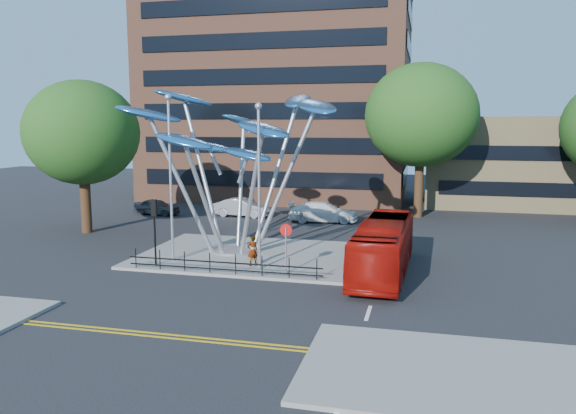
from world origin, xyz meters
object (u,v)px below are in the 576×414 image
(tree_right, at_px, (421,115))
(parked_car_left, at_px, (157,207))
(traffic_light_island, at_px, (154,218))
(no_entry_sign_island, at_px, (286,240))
(pedestrian, at_px, (253,251))
(parked_car_right, at_px, (323,212))
(red_bus, at_px, (383,247))
(street_lamp_right, at_px, (259,171))
(parked_car_mid, at_px, (242,207))
(leaf_sculpture, at_px, (234,134))
(street_lamp_left, at_px, (170,164))
(tree_left, at_px, (82,133))

(tree_right, bearing_deg, parked_car_left, -169.12)
(parked_car_left, bearing_deg, traffic_light_island, -146.06)
(no_entry_sign_island, distance_m, pedestrian, 2.40)
(parked_car_right, bearing_deg, no_entry_sign_island, 176.80)
(traffic_light_island, bearing_deg, red_bus, 7.62)
(pedestrian, bearing_deg, street_lamp_right, 95.75)
(red_bus, bearing_deg, parked_car_mid, 131.67)
(leaf_sculpture, distance_m, parked_car_left, 16.80)
(leaf_sculpture, relative_size, traffic_light_island, 3.71)
(tree_right, distance_m, street_lamp_right, 20.64)
(street_lamp_left, xyz_separation_m, red_bus, (11.10, 0.55, -3.99))
(street_lamp_right, bearing_deg, traffic_light_island, -174.81)
(tree_right, distance_m, pedestrian, 21.39)
(pedestrian, bearing_deg, parked_car_left, -89.89)
(leaf_sculpture, xyz_separation_m, traffic_light_island, (-2.93, -4.18, -4.26))
(no_entry_sign_island, bearing_deg, parked_car_left, 133.73)
(tree_right, bearing_deg, parked_car_mid, -166.83)
(traffic_light_island, height_order, no_entry_sign_island, traffic_light_island)
(tree_right, bearing_deg, parked_car_right, -150.19)
(no_entry_sign_island, bearing_deg, leaf_sculpture, 134.33)
(traffic_light_island, distance_m, pedestrian, 5.34)
(street_lamp_left, bearing_deg, parked_car_right, 69.16)
(tree_left, distance_m, leaf_sculpture, 12.38)
(street_lamp_left, relative_size, no_entry_sign_island, 3.59)
(tree_right, xyz_separation_m, leaf_sculpture, (-10.07, -15.32, -1.16))
(tree_right, height_order, street_lamp_right, tree_right)
(parked_car_left, bearing_deg, parked_car_right, -82.80)
(leaf_sculpture, bearing_deg, street_lamp_left, -127.40)
(parked_car_left, bearing_deg, leaf_sculpture, -129.30)
(tree_left, xyz_separation_m, pedestrian, (13.98, -6.52, -5.85))
(traffic_light_island, height_order, pedestrian, traffic_light_island)
(red_bus, distance_m, parked_car_right, 15.04)
(red_bus, height_order, parked_car_right, red_bus)
(tree_right, height_order, red_bus, tree_right)
(traffic_light_island, relative_size, pedestrian, 2.16)
(pedestrian, xyz_separation_m, parked_car_left, (-12.79, 14.52, -0.29))
(leaf_sculpture, distance_m, street_lamp_right, 4.83)
(parked_car_mid, relative_size, parked_car_right, 0.87)
(red_bus, height_order, parked_car_left, red_bus)
(leaf_sculpture, relative_size, red_bus, 1.30)
(parked_car_left, xyz_separation_m, parked_car_mid, (7.11, 0.80, 0.10))
(traffic_light_island, distance_m, no_entry_sign_island, 7.05)
(pedestrian, bearing_deg, parked_car_right, -135.37)
(leaf_sculpture, distance_m, red_bus, 10.60)
(tree_left, distance_m, no_entry_sign_island, 18.35)
(leaf_sculpture, bearing_deg, traffic_light_island, -125.04)
(street_lamp_left, bearing_deg, no_entry_sign_island, -8.61)
(no_entry_sign_island, bearing_deg, pedestrian, 154.40)
(street_lamp_left, bearing_deg, parked_car_mid, 94.47)
(pedestrian, distance_m, parked_car_left, 19.35)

